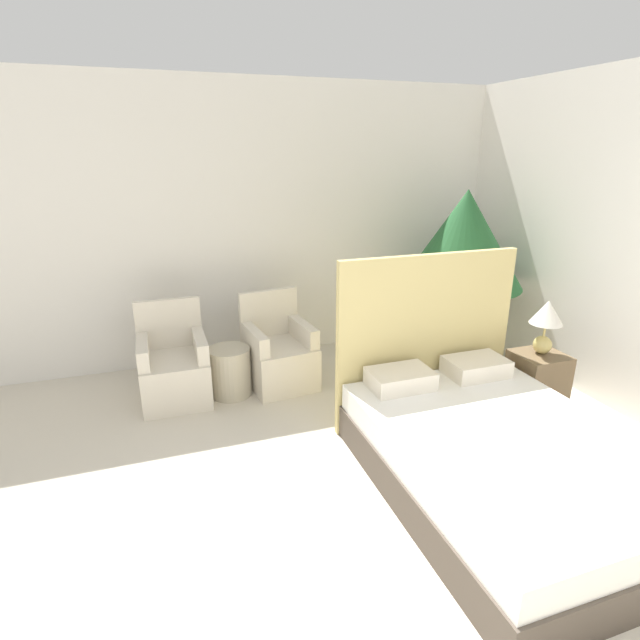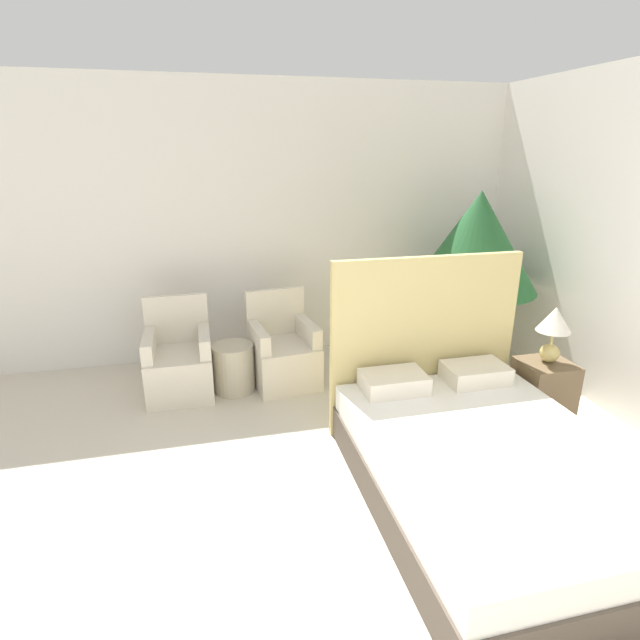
{
  "view_description": "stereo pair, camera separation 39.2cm",
  "coord_description": "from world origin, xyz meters",
  "px_view_note": "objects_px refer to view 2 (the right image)",
  "views": [
    {
      "loc": [
        -0.99,
        -1.04,
        2.22
      ],
      "look_at": [
        0.35,
        2.83,
        0.81
      ],
      "focal_mm": 28.0,
      "sensor_mm": 36.0,
      "label": 1
    },
    {
      "loc": [
        -0.61,
        -1.15,
        2.22
      ],
      "look_at": [
        0.35,
        2.83,
        0.81
      ],
      "focal_mm": 28.0,
      "sensor_mm": 36.0,
      "label": 2
    }
  ],
  "objects_px": {
    "potted_palm": "(477,244)",
    "armchair_near_window_left": "(180,365)",
    "bed": "(482,459)",
    "table_lamp": "(554,326)",
    "side_table": "(234,368)",
    "armchair_near_window_right": "(284,356)",
    "nightstand": "(543,392)"
  },
  "relations": [
    {
      "from": "potted_palm",
      "to": "armchair_near_window_left",
      "type": "bearing_deg",
      "value": 179.01
    },
    {
      "from": "bed",
      "to": "table_lamp",
      "type": "height_order",
      "value": "bed"
    },
    {
      "from": "armchair_near_window_left",
      "to": "table_lamp",
      "type": "height_order",
      "value": "table_lamp"
    },
    {
      "from": "table_lamp",
      "to": "side_table",
      "type": "xyz_separation_m",
      "value": [
        -2.52,
        1.18,
        -0.63
      ]
    },
    {
      "from": "armchair_near_window_left",
      "to": "armchair_near_window_right",
      "type": "relative_size",
      "value": 1.0
    },
    {
      "from": "nightstand",
      "to": "table_lamp",
      "type": "distance_m",
      "value": 0.59
    },
    {
      "from": "nightstand",
      "to": "table_lamp",
      "type": "relative_size",
      "value": 1.14
    },
    {
      "from": "side_table",
      "to": "potted_palm",
      "type": "bearing_deg",
      "value": 0.36
    },
    {
      "from": "bed",
      "to": "table_lamp",
      "type": "distance_m",
      "value": 1.42
    },
    {
      "from": "armchair_near_window_left",
      "to": "potted_palm",
      "type": "bearing_deg",
      "value": -0.94
    },
    {
      "from": "bed",
      "to": "side_table",
      "type": "relative_size",
      "value": 4.64
    },
    {
      "from": "armchair_near_window_right",
      "to": "side_table",
      "type": "height_order",
      "value": "armchair_near_window_right"
    },
    {
      "from": "bed",
      "to": "potted_palm",
      "type": "relative_size",
      "value": 1.17
    },
    {
      "from": "side_table",
      "to": "nightstand",
      "type": "bearing_deg",
      "value": -25.51
    },
    {
      "from": "armchair_near_window_right",
      "to": "table_lamp",
      "type": "distance_m",
      "value": 2.44
    },
    {
      "from": "armchair_near_window_right",
      "to": "nightstand",
      "type": "relative_size",
      "value": 1.65
    },
    {
      "from": "potted_palm",
      "to": "armchair_near_window_right",
      "type": "bearing_deg",
      "value": 178.52
    },
    {
      "from": "potted_palm",
      "to": "nightstand",
      "type": "xyz_separation_m",
      "value": [
        0.03,
        -1.21,
        -1.04
      ]
    },
    {
      "from": "bed",
      "to": "potted_palm",
      "type": "xyz_separation_m",
      "value": [
        0.99,
        1.96,
        1.04
      ]
    },
    {
      "from": "armchair_near_window_right",
      "to": "side_table",
      "type": "xyz_separation_m",
      "value": [
        -0.5,
        -0.07,
        -0.05
      ]
    },
    {
      "from": "armchair_near_window_right",
      "to": "nightstand",
      "type": "bearing_deg",
      "value": -38.62
    },
    {
      "from": "armchair_near_window_right",
      "to": "table_lamp",
      "type": "height_order",
      "value": "table_lamp"
    },
    {
      "from": "nightstand",
      "to": "bed",
      "type": "bearing_deg",
      "value": -143.46
    },
    {
      "from": "table_lamp",
      "to": "nightstand",
      "type": "bearing_deg",
      "value": -139.23
    },
    {
      "from": "armchair_near_window_right",
      "to": "side_table",
      "type": "bearing_deg",
      "value": -178.84
    },
    {
      "from": "potted_palm",
      "to": "side_table",
      "type": "xyz_separation_m",
      "value": [
        -2.47,
        -0.02,
        -1.08
      ]
    },
    {
      "from": "bed",
      "to": "potted_palm",
      "type": "distance_m",
      "value": 2.43
    },
    {
      "from": "side_table",
      "to": "table_lamp",
      "type": "bearing_deg",
      "value": -25.1
    },
    {
      "from": "potted_palm",
      "to": "nightstand",
      "type": "distance_m",
      "value": 1.6
    },
    {
      "from": "nightstand",
      "to": "side_table",
      "type": "height_order",
      "value": "nightstand"
    },
    {
      "from": "nightstand",
      "to": "armchair_near_window_right",
      "type": "bearing_deg",
      "value": 147.86
    },
    {
      "from": "bed",
      "to": "table_lamp",
      "type": "relative_size",
      "value": 4.54
    }
  ]
}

